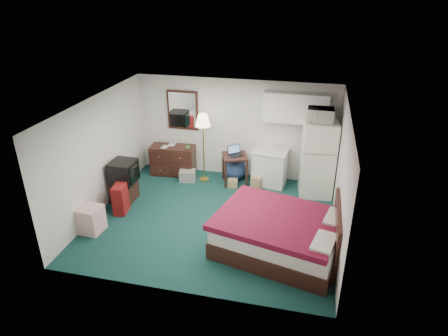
% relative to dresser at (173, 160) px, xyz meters
% --- Properties ---
extents(floor, '(5.00, 4.50, 0.01)m').
position_rel_dresser_xyz_m(floor, '(1.57, -1.91, -0.38)').
color(floor, '#143539').
rests_on(floor, ground).
extents(ceiling, '(5.00, 4.50, 0.01)m').
position_rel_dresser_xyz_m(ceiling, '(1.57, -1.91, 2.12)').
color(ceiling, white).
rests_on(ceiling, walls).
extents(walls, '(5.01, 4.51, 2.50)m').
position_rel_dresser_xyz_m(walls, '(1.57, -1.91, 0.87)').
color(walls, white).
rests_on(walls, floor).
extents(mirror, '(0.80, 0.06, 1.00)m').
position_rel_dresser_xyz_m(mirror, '(0.22, 0.31, 1.27)').
color(mirror, white).
rests_on(mirror, walls).
extents(upper_cabinets, '(1.50, 0.35, 0.70)m').
position_rel_dresser_xyz_m(upper_cabinets, '(3.02, 0.16, 1.57)').
color(upper_cabinets, white).
rests_on(upper_cabinets, walls).
extents(headboard, '(0.06, 1.56, 1.00)m').
position_rel_dresser_xyz_m(headboard, '(4.03, -2.66, 0.17)').
color(headboard, black).
rests_on(headboard, walls).
extents(dresser, '(1.15, 0.59, 0.76)m').
position_rel_dresser_xyz_m(dresser, '(0.00, 0.00, 0.00)').
color(dresser, black).
rests_on(dresser, floor).
extents(floor_lamp, '(0.47, 0.47, 1.74)m').
position_rel_dresser_xyz_m(floor_lamp, '(0.88, -0.17, 0.49)').
color(floor_lamp, gold).
rests_on(floor_lamp, floor).
extents(desk, '(0.75, 0.75, 0.74)m').
position_rel_dresser_xyz_m(desk, '(1.67, -0.15, -0.01)').
color(desk, black).
rests_on(desk, floor).
extents(exercise_ball, '(0.57, 0.57, 0.55)m').
position_rel_dresser_xyz_m(exercise_ball, '(1.64, 0.04, -0.10)').
color(exercise_ball, navy).
rests_on(exercise_ball, floor).
extents(kitchen_counter, '(0.85, 0.69, 0.86)m').
position_rel_dresser_xyz_m(kitchen_counter, '(2.51, -0.00, 0.05)').
color(kitchen_counter, white).
rests_on(kitchen_counter, floor).
extents(fridge, '(0.82, 0.82, 1.79)m').
position_rel_dresser_xyz_m(fridge, '(3.63, -0.24, 0.51)').
color(fridge, white).
rests_on(fridge, floor).
extents(bed, '(2.55, 2.20, 0.71)m').
position_rel_dresser_xyz_m(bed, '(3.05, -2.66, -0.03)').
color(bed, maroon).
rests_on(bed, floor).
extents(tv_stand, '(0.50, 0.54, 0.49)m').
position_rel_dresser_xyz_m(tv_stand, '(-0.63, -1.57, -0.14)').
color(tv_stand, black).
rests_on(tv_stand, floor).
extents(suitcase, '(0.30, 0.43, 0.65)m').
position_rel_dresser_xyz_m(suitcase, '(-0.45, -2.09, -0.05)').
color(suitcase, '#59160D').
rests_on(suitcase, floor).
extents(retail_box, '(0.47, 0.47, 0.54)m').
position_rel_dresser_xyz_m(retail_box, '(-0.71, -2.90, -0.11)').
color(retail_box, white).
rests_on(retail_box, floor).
extents(file_bin, '(0.45, 0.37, 0.28)m').
position_rel_dresser_xyz_m(file_bin, '(0.49, -0.32, -0.24)').
color(file_bin, gray).
rests_on(file_bin, floor).
extents(cardboard_box_a, '(0.26, 0.23, 0.20)m').
position_rel_dresser_xyz_m(cardboard_box_a, '(1.67, -0.38, -0.28)').
color(cardboard_box_a, olive).
rests_on(cardboard_box_a, floor).
extents(cardboard_box_b, '(0.30, 0.34, 0.29)m').
position_rel_dresser_xyz_m(cardboard_box_b, '(2.25, -0.26, -0.24)').
color(cardboard_box_b, olive).
rests_on(cardboard_box_b, floor).
extents(laptop, '(0.43, 0.42, 0.23)m').
position_rel_dresser_xyz_m(laptop, '(1.69, -0.14, 0.47)').
color(laptop, black).
rests_on(laptop, desk).
extents(crt_tv, '(0.55, 0.59, 0.50)m').
position_rel_dresser_xyz_m(crt_tv, '(-0.57, -1.61, 0.36)').
color(crt_tv, black).
rests_on(crt_tv, tv_stand).
extents(microwave, '(0.57, 0.32, 0.39)m').
position_rel_dresser_xyz_m(microwave, '(3.59, -0.28, 1.60)').
color(microwave, white).
rests_on(microwave, fridge).
extents(book_a, '(0.15, 0.03, 0.21)m').
position_rel_dresser_xyz_m(book_a, '(-0.24, -0.09, 0.49)').
color(book_a, olive).
rests_on(book_a, dresser).
extents(book_b, '(0.17, 0.03, 0.23)m').
position_rel_dresser_xyz_m(book_b, '(-0.13, 0.09, 0.50)').
color(book_b, olive).
rests_on(book_b, dresser).
extents(mug, '(0.12, 0.11, 0.11)m').
position_rel_dresser_xyz_m(mug, '(0.43, -0.07, 0.44)').
color(mug, '#4D8642').
rests_on(mug, dresser).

